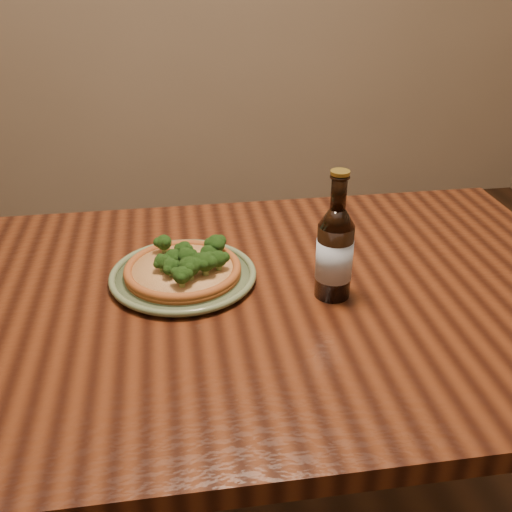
{
  "coord_description": "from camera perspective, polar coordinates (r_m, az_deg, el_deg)",
  "views": [
    {
      "loc": [
        -0.05,
        -0.87,
        1.37
      ],
      "look_at": [
        0.11,
        0.13,
        0.82
      ],
      "focal_mm": 42.0,
      "sensor_mm": 36.0,
      "label": 1
    }
  ],
  "objects": [
    {
      "name": "plate",
      "position": [
        1.21,
        -6.95,
        -1.85
      ],
      "size": [
        0.3,
        0.3,
        0.02
      ],
      "rotation": [
        0.0,
        0.0,
        0.44
      ],
      "color": "#5F724F",
      "rests_on": "table"
    },
    {
      "name": "pizza",
      "position": [
        1.2,
        -6.83,
        -1.09
      ],
      "size": [
        0.24,
        0.24,
        0.06
      ],
      "rotation": [
        0.0,
        0.0,
        0.25
      ],
      "color": "#975122",
      "rests_on": "plate"
    },
    {
      "name": "table",
      "position": [
        1.21,
        -4.92,
        -7.8
      ],
      "size": [
        1.6,
        0.9,
        0.75
      ],
      "color": "#49210F",
      "rests_on": "ground"
    },
    {
      "name": "beer_bottle",
      "position": [
        1.13,
        7.5,
        0.41
      ],
      "size": [
        0.07,
        0.07,
        0.25
      ],
      "rotation": [
        0.0,
        0.0,
        0.15
      ],
      "color": "black",
      "rests_on": "table"
    }
  ]
}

